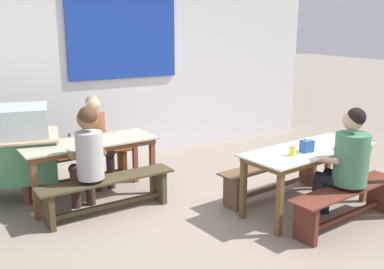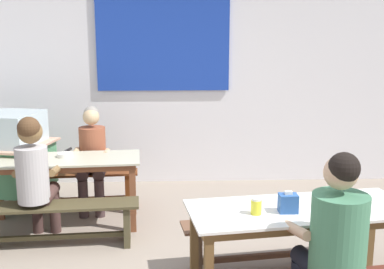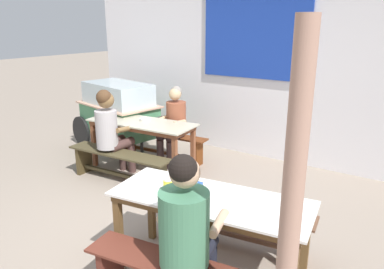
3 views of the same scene
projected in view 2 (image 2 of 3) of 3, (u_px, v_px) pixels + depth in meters
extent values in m
cube|color=white|center=(174.00, 80.00, 6.36)|extent=(6.81, 0.12, 2.84)
cube|color=#1B3BA4|center=(163.00, 37.00, 6.15)|extent=(1.76, 0.03, 1.40)
cube|color=#B8B499|center=(62.00, 159.00, 4.90)|extent=(1.66, 0.74, 0.02)
cube|color=brown|center=(62.00, 163.00, 4.91)|extent=(1.58, 0.67, 0.06)
cube|color=brown|center=(133.00, 186.00, 5.30)|extent=(0.06, 0.06, 0.66)
cube|color=brown|center=(133.00, 201.00, 4.82)|extent=(0.06, 0.06, 0.66)
cube|color=white|center=(300.00, 209.00, 3.48)|extent=(1.75, 0.88, 0.02)
cube|color=brown|center=(300.00, 214.00, 3.49)|extent=(1.66, 0.81, 0.06)
cube|color=brown|center=(370.00, 237.00, 3.95)|extent=(0.07, 0.07, 0.66)
cube|color=brown|center=(194.00, 251.00, 3.69)|extent=(0.07, 0.07, 0.66)
cube|color=brown|center=(70.00, 174.00, 5.48)|extent=(1.58, 0.36, 0.02)
cube|color=#653012|center=(128.00, 189.00, 5.60)|extent=(0.08, 0.21, 0.40)
cube|color=#632B14|center=(13.00, 194.00, 5.45)|extent=(0.08, 0.21, 0.40)
cube|color=brown|center=(72.00, 200.00, 5.54)|extent=(1.28, 0.14, 0.04)
cube|color=#443B24|center=(55.00, 206.00, 4.44)|extent=(1.60, 0.43, 0.03)
cube|color=#4A422B|center=(127.00, 224.00, 4.56)|extent=(0.08, 0.27, 0.40)
cube|color=#443B24|center=(57.00, 237.00, 4.51)|extent=(1.31, 0.14, 0.04)
cube|color=brown|center=(274.00, 222.00, 4.06)|extent=(1.64, 0.51, 0.02)
cube|color=brown|center=(346.00, 239.00, 4.22)|extent=(0.09, 0.25, 0.41)
cube|color=brown|center=(196.00, 251.00, 3.98)|extent=(0.09, 0.25, 0.41)
cube|color=brown|center=(273.00, 255.00, 4.12)|extent=(1.33, 0.23, 0.04)
cylinder|color=#333333|center=(40.00, 201.00, 5.40)|extent=(0.05, 0.05, 0.27)
cylinder|color=#3F3F3F|center=(57.00, 156.00, 5.25)|extent=(0.18, 0.75, 0.04)
cylinder|color=#49302C|center=(55.00, 212.00, 4.83)|extent=(0.11, 0.11, 0.43)
cylinder|color=#49302C|center=(37.00, 213.00, 4.82)|extent=(0.11, 0.11, 0.43)
cylinder|color=#49302C|center=(49.00, 194.00, 4.60)|extent=(0.13, 0.41, 0.13)
cylinder|color=#49302C|center=(30.00, 194.00, 4.59)|extent=(0.13, 0.41, 0.13)
cylinder|color=#AEA9AA|center=(32.00, 175.00, 4.36)|extent=(0.30, 0.30, 0.53)
sphere|color=brown|center=(30.00, 132.00, 4.30)|extent=(0.23, 0.23, 0.23)
sphere|color=#4C331E|center=(29.00, 128.00, 4.26)|extent=(0.21, 0.21, 0.21)
cylinder|color=brown|center=(55.00, 170.00, 4.55)|extent=(0.07, 0.31, 0.10)
cylinder|color=brown|center=(20.00, 171.00, 4.53)|extent=(0.07, 0.30, 0.09)
cylinder|color=#413030|center=(83.00, 199.00, 5.23)|extent=(0.11, 0.11, 0.43)
cylinder|color=#413030|center=(100.00, 198.00, 5.25)|extent=(0.11, 0.11, 0.43)
cylinder|color=#413030|center=(84.00, 172.00, 5.33)|extent=(0.15, 0.36, 0.13)
cylinder|color=#413030|center=(100.00, 172.00, 5.35)|extent=(0.15, 0.36, 0.13)
cylinder|color=brown|center=(93.00, 148.00, 5.45)|extent=(0.31, 0.31, 0.50)
sphere|color=tan|center=(91.00, 117.00, 5.35)|extent=(0.19, 0.19, 0.19)
sphere|color=gray|center=(91.00, 114.00, 5.37)|extent=(0.17, 0.17, 0.17)
cylinder|color=tan|center=(75.00, 154.00, 5.26)|extent=(0.09, 0.31, 0.09)
cylinder|color=tan|center=(106.00, 153.00, 5.29)|extent=(0.09, 0.31, 0.10)
cylinder|color=black|center=(335.00, 262.00, 3.20)|extent=(0.20, 0.38, 0.13)
cylinder|color=black|center=(311.00, 265.00, 3.16)|extent=(0.20, 0.38, 0.13)
cylinder|color=#447C5B|center=(338.00, 236.00, 2.97)|extent=(0.36, 0.36, 0.56)
sphere|color=tan|center=(341.00, 173.00, 2.91)|extent=(0.22, 0.22, 0.22)
sphere|color=black|center=(344.00, 168.00, 2.87)|extent=(0.20, 0.20, 0.20)
cylinder|color=tan|center=(350.00, 224.00, 3.19)|extent=(0.13, 0.31, 0.09)
cylinder|color=tan|center=(297.00, 230.00, 3.09)|extent=(0.13, 0.31, 0.11)
cube|color=#2B559C|center=(288.00, 203.00, 3.38)|extent=(0.13, 0.10, 0.13)
cube|color=white|center=(289.00, 193.00, 3.36)|extent=(0.05, 0.03, 0.02)
cylinder|color=yellow|center=(256.00, 207.00, 3.34)|extent=(0.08, 0.08, 0.10)
cylinder|color=white|center=(256.00, 199.00, 3.33)|extent=(0.07, 0.07, 0.02)
cylinder|color=silver|center=(65.00, 155.00, 4.96)|extent=(0.17, 0.17, 0.04)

